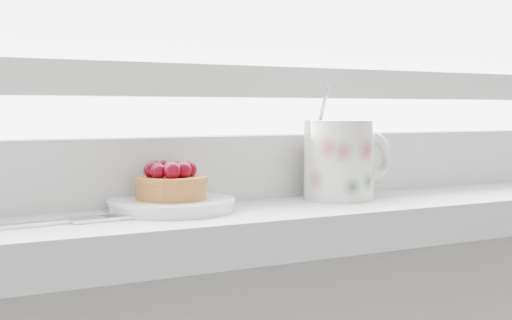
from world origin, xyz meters
TOP-DOWN VIEW (x-y plane):
  - saucer at (-0.08, 1.90)m, footprint 0.12×0.12m
  - raspberry_tart at (-0.08, 1.90)m, footprint 0.07×0.07m
  - floral_mug at (0.12, 1.90)m, footprint 0.11×0.08m
  - fork at (-0.23, 1.87)m, footprint 0.21×0.04m

SIDE VIEW (x-z plane):
  - fork at x=-0.23m, z-range 0.94..0.94m
  - saucer at x=-0.08m, z-range 0.94..0.95m
  - raspberry_tart at x=-0.08m, z-range 0.95..0.99m
  - floral_mug at x=0.12m, z-range 0.92..1.05m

